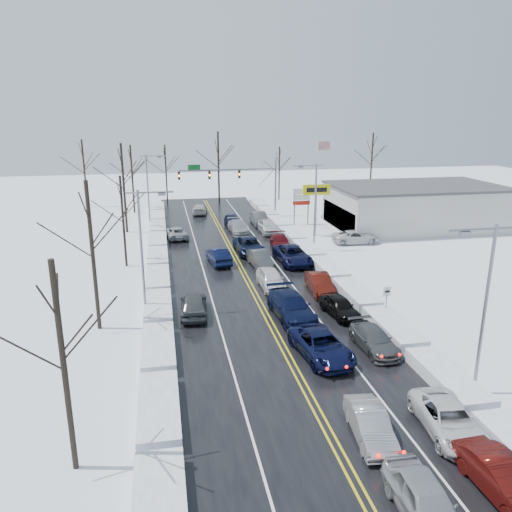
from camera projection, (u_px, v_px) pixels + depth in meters
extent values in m
plane|color=white|center=(251.00, 287.00, 41.41)|extent=(160.00, 160.00, 0.00)
cube|color=black|center=(247.00, 280.00, 43.29)|extent=(14.00, 84.00, 0.01)
cube|color=white|center=(158.00, 285.00, 41.92)|extent=(1.95, 72.00, 0.77)
cube|color=white|center=(331.00, 274.00, 44.66)|extent=(1.95, 72.00, 0.77)
cylinder|color=slate|center=(276.00, 187.00, 68.19)|extent=(0.24, 0.24, 8.00)
cylinder|color=slate|center=(228.00, 170.00, 66.31)|extent=(13.00, 0.18, 0.18)
cylinder|color=slate|center=(267.00, 177.00, 67.58)|extent=(2.33, 0.10, 2.33)
cube|color=#0C591E|center=(194.00, 167.00, 65.38)|extent=(1.60, 0.08, 0.70)
cube|color=black|center=(239.00, 174.00, 66.76)|extent=(0.32, 0.25, 1.05)
sphere|color=#3F0705|center=(239.00, 172.00, 66.53)|extent=(0.20, 0.20, 0.20)
sphere|color=orange|center=(239.00, 174.00, 66.61)|extent=(0.22, 0.22, 0.22)
sphere|color=black|center=(240.00, 177.00, 66.70)|extent=(0.20, 0.20, 0.20)
cube|color=black|center=(210.00, 175.00, 66.04)|extent=(0.32, 0.25, 1.05)
sphere|color=#3F0705|center=(210.00, 173.00, 65.81)|extent=(0.20, 0.20, 0.20)
sphere|color=orange|center=(210.00, 175.00, 65.89)|extent=(0.22, 0.22, 0.22)
sphere|color=black|center=(210.00, 177.00, 65.98)|extent=(0.20, 0.20, 0.20)
cube|color=black|center=(179.00, 176.00, 65.32)|extent=(0.32, 0.25, 1.05)
sphere|color=#3F0705|center=(179.00, 174.00, 65.08)|extent=(0.20, 0.20, 0.20)
sphere|color=orange|center=(179.00, 176.00, 65.17)|extent=(0.22, 0.22, 0.22)
sphere|color=black|center=(179.00, 178.00, 65.25)|extent=(0.20, 0.20, 0.20)
cylinder|color=slate|center=(316.00, 212.00, 57.59)|extent=(0.20, 0.20, 5.60)
cube|color=yellow|center=(316.00, 190.00, 56.85)|extent=(3.20, 0.30, 1.20)
cube|color=black|center=(317.00, 190.00, 56.69)|extent=(2.40, 0.04, 0.50)
cylinder|color=slate|center=(294.00, 209.00, 63.30)|extent=(0.16, 0.16, 4.00)
cylinder|color=slate|center=(308.00, 209.00, 63.63)|extent=(0.16, 0.16, 4.00)
cube|color=white|center=(302.00, 191.00, 62.81)|extent=(2.20, 0.22, 0.70)
cube|color=white|center=(302.00, 197.00, 63.04)|extent=(2.20, 0.22, 0.70)
cube|color=#A31B0C|center=(301.00, 203.00, 63.24)|extent=(2.20, 0.22, 0.50)
cylinder|color=slate|center=(386.00, 303.00, 35.04)|extent=(0.08, 0.08, 2.20)
cube|color=white|center=(387.00, 291.00, 34.79)|extent=(0.55, 0.05, 0.70)
cube|color=black|center=(387.00, 292.00, 34.75)|extent=(0.35, 0.02, 0.15)
cylinder|color=silver|center=(317.00, 177.00, 70.97)|extent=(0.14, 0.14, 10.00)
cube|color=beige|center=(415.00, 207.00, 61.99)|extent=(20.00, 12.00, 5.00)
cube|color=#262628|center=(338.00, 218.00, 60.45)|extent=(0.10, 11.00, 2.80)
cube|color=#3F3F42|center=(417.00, 186.00, 61.25)|extent=(20.40, 12.40, 0.30)
cylinder|color=slate|center=(484.00, 313.00, 24.71)|extent=(0.18, 0.18, 9.00)
cylinder|color=slate|center=(481.00, 229.00, 23.35)|extent=(3.20, 0.12, 0.12)
cube|color=slate|center=(465.00, 233.00, 23.25)|extent=(0.50, 0.25, 0.18)
cylinder|color=slate|center=(315.00, 208.00, 51.09)|extent=(0.18, 0.18, 9.00)
cylinder|color=slate|center=(309.00, 166.00, 49.73)|extent=(3.20, 0.12, 0.12)
cube|color=slate|center=(301.00, 167.00, 49.63)|extent=(0.50, 0.25, 0.18)
cylinder|color=slate|center=(142.00, 254.00, 34.83)|extent=(0.18, 0.18, 9.00)
cylinder|color=slate|center=(150.00, 192.00, 33.76)|extent=(3.20, 0.12, 0.12)
cube|color=slate|center=(162.00, 194.00, 33.95)|extent=(0.50, 0.25, 0.18)
cylinder|color=slate|center=(148.00, 192.00, 61.21)|extent=(0.18, 0.18, 9.00)
cylinder|color=slate|center=(153.00, 156.00, 60.14)|extent=(3.20, 0.12, 0.12)
cube|color=slate|center=(159.00, 157.00, 60.33)|extent=(0.50, 0.25, 0.18)
cylinder|color=#2D231C|center=(64.00, 370.00, 19.31)|extent=(0.24, 0.24, 9.00)
cylinder|color=#2D231C|center=(93.00, 257.00, 32.26)|extent=(0.27, 0.27, 10.00)
cylinder|color=#2D231C|center=(123.00, 222.00, 45.84)|extent=(0.23, 0.23, 8.50)
cylinder|color=#2D231C|center=(124.00, 189.00, 58.62)|extent=(0.28, 0.28, 10.50)
cylinder|color=#2D231C|center=(132.00, 179.00, 70.14)|extent=(0.25, 0.25, 9.50)
cylinder|color=#2D231C|center=(85.00, 174.00, 74.42)|extent=(0.27, 0.27, 10.00)
cylinder|color=#2D231C|center=(166.00, 174.00, 77.68)|extent=(0.24, 0.24, 9.00)
cylinder|color=#2D231C|center=(219.00, 168.00, 76.95)|extent=(0.29, 0.29, 11.00)
cylinder|color=#2D231C|center=(279.00, 173.00, 80.53)|extent=(0.23, 0.23, 8.50)
cylinder|color=#2D231C|center=(371.00, 165.00, 83.61)|extent=(0.28, 0.28, 10.50)
imported|color=#929499|center=(369.00, 437.00, 22.47)|extent=(1.87, 4.28, 1.37)
imported|color=black|center=(321.00, 357.00, 29.78)|extent=(3.17, 5.71, 1.51)
imported|color=black|center=(291.00, 318.00, 35.38)|extent=(2.77, 6.05, 1.72)
imported|color=white|center=(271.00, 288.00, 41.28)|extent=(1.97, 4.65, 1.57)
imported|color=#3B3D3F|center=(260.00, 266.00, 46.92)|extent=(1.99, 4.63, 1.48)
imported|color=black|center=(249.00, 253.00, 51.24)|extent=(2.77, 5.71, 1.57)
imported|color=#96989E|center=(238.00, 233.00, 59.52)|extent=(2.29, 5.28, 1.51)
imported|color=black|center=(233.00, 227.00, 62.82)|extent=(1.89, 4.59, 1.56)
imported|color=#490C09|center=(499.00, 494.00, 19.15)|extent=(1.74, 4.46, 1.45)
imported|color=white|center=(447.00, 432.00, 22.81)|extent=(2.73, 5.08, 1.36)
imported|color=#46494C|center=(373.00, 349.00, 30.72)|extent=(2.05, 4.64, 1.32)
imported|color=black|center=(339.00, 315.00, 35.77)|extent=(2.24, 4.37, 1.42)
imported|color=#4A1109|center=(319.00, 292.00, 40.35)|extent=(1.89, 4.62, 1.49)
imported|color=black|center=(292.00, 263.00, 47.93)|extent=(2.89, 5.96, 1.63)
imported|color=#4D0A0E|center=(280.00, 248.00, 53.35)|extent=(2.48, 4.88, 1.36)
imported|color=silver|center=(268.00, 233.00, 59.58)|extent=(1.91, 4.72, 1.61)
imported|color=#444649|center=(259.00, 225.00, 63.82)|extent=(1.81, 4.93, 1.61)
imported|color=black|center=(219.00, 263.00, 47.85)|extent=(2.18, 4.84, 1.54)
imported|color=#A1A3A9|center=(177.00, 238.00, 57.24)|extent=(2.56, 4.99, 1.35)
imported|color=#BDBDBF|center=(200.00, 214.00, 70.65)|extent=(2.56, 5.03, 1.40)
imported|color=#434648|center=(194.00, 315.00, 35.90)|extent=(2.23, 4.83, 1.60)
imported|color=silver|center=(355.00, 243.00, 55.03)|extent=(5.27, 2.66, 1.43)
imported|color=#383A3D|center=(364.00, 232.00, 60.13)|extent=(2.38, 4.90, 1.38)
imported|color=black|center=(332.00, 221.00, 65.85)|extent=(2.12, 4.17, 1.36)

